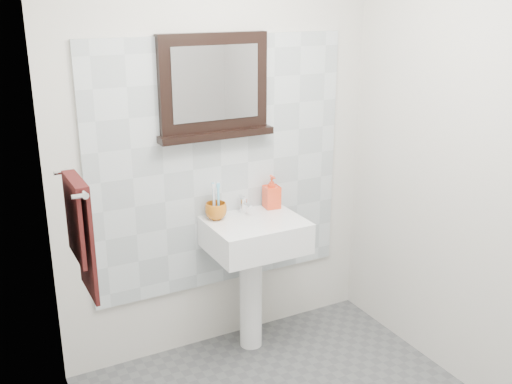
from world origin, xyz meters
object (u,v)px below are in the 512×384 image
(soap_dispenser, at_px, (272,192))
(hand_towel, at_px, (81,228))
(toothbrush_cup, at_px, (216,211))
(framed_mirror, at_px, (214,89))
(pedestal_sink, at_px, (254,249))

(soap_dispenser, xyz_separation_m, hand_towel, (-1.25, -0.49, 0.17))
(toothbrush_cup, bearing_deg, hand_towel, -151.50)
(toothbrush_cup, distance_m, soap_dispenser, 0.39)
(soap_dispenser, height_order, hand_towel, hand_towel)
(framed_mirror, bearing_deg, soap_dispenser, -8.18)
(hand_towel, bearing_deg, soap_dispenser, 21.45)
(framed_mirror, relative_size, hand_towel, 1.25)
(framed_mirror, bearing_deg, hand_towel, -149.00)
(pedestal_sink, height_order, framed_mirror, framed_mirror)
(pedestal_sink, bearing_deg, framed_mirror, 129.67)
(pedestal_sink, height_order, hand_towel, hand_towel)
(toothbrush_cup, height_order, hand_towel, hand_towel)
(soap_dispenser, distance_m, framed_mirror, 0.74)
(framed_mirror, height_order, hand_towel, framed_mirror)
(framed_mirror, xyz_separation_m, hand_towel, (-0.90, -0.54, -0.48))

